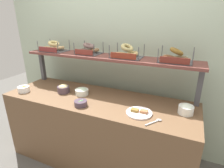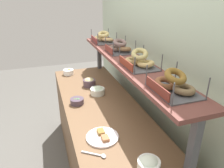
# 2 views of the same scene
# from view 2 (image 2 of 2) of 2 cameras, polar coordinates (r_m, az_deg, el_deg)

# --- Properties ---
(back_wall) EXTENTS (3.35, 0.06, 2.40)m
(back_wall) POSITION_cam_2_polar(r_m,az_deg,el_deg) (2.16, 10.97, 5.32)
(back_wall) COLOR #AEBFA6
(back_wall) RESTS_ON ground_plane
(deli_counter) EXTENTS (2.15, 0.70, 0.85)m
(deli_counter) POSITION_cam_2_polar(r_m,az_deg,el_deg) (2.33, -2.87, -14.39)
(deli_counter) COLOR brown
(deli_counter) RESTS_ON ground_plane
(shelf_riser_left) EXTENTS (0.05, 0.05, 0.40)m
(shelf_riser_left) POSITION_cam_2_polar(r_m,az_deg,el_deg) (3.00, -3.44, 7.88)
(shelf_riser_left) COLOR #4C4C51
(shelf_riser_left) RESTS_ON deli_counter
(shelf_riser_right) EXTENTS (0.05, 0.05, 0.40)m
(shelf_riser_right) POSITION_cam_2_polar(r_m,az_deg,el_deg) (1.34, 21.09, -15.47)
(shelf_riser_right) COLOR #4C4C51
(shelf_riser_right) RESTS_ON deli_counter
(upper_shelf) EXTENTS (2.11, 0.32, 0.03)m
(upper_shelf) POSITION_cam_2_polar(r_m,az_deg,el_deg) (2.02, 4.09, 6.38)
(upper_shelf) COLOR brown
(upper_shelf) RESTS_ON shelf_riser_left
(bowl_veggie_mix) EXTENTS (0.13, 0.13, 0.06)m
(bowl_veggie_mix) POSITION_cam_2_polar(r_m,az_deg,el_deg) (2.10, -9.37, -4.55)
(bowl_veggie_mix) COLOR #4D3E4D
(bowl_veggie_mix) RESTS_ON deli_counter
(bowl_scallion_spread) EXTENTS (0.15, 0.15, 0.08)m
(bowl_scallion_spread) POSITION_cam_2_polar(r_m,az_deg,el_deg) (2.27, -3.92, -1.76)
(bowl_scallion_spread) COLOR white
(bowl_scallion_spread) RESTS_ON deli_counter
(bowl_hummus) EXTENTS (0.14, 0.14, 0.10)m
(bowl_hummus) POSITION_cam_2_polar(r_m,az_deg,el_deg) (2.47, -6.12, 0.52)
(bowl_hummus) COLOR #53414E
(bowl_hummus) RESTS_ON deli_counter
(bowl_cream_cheese) EXTENTS (0.14, 0.14, 0.10)m
(bowl_cream_cheese) POSITION_cam_2_polar(r_m,az_deg,el_deg) (1.39, 9.85, -20.60)
(bowl_cream_cheese) COLOR white
(bowl_cream_cheese) RESTS_ON deli_counter
(bowl_fruit_salad) EXTENTS (0.13, 0.13, 0.07)m
(bowl_fruit_salad) POSITION_cam_2_polar(r_m,az_deg,el_deg) (2.86, -11.63, 3.21)
(bowl_fruit_salad) COLOR white
(bowl_fruit_salad) RESTS_ON deli_counter
(serving_plate_white) EXTENTS (0.25, 0.25, 0.04)m
(serving_plate_white) POSITION_cam_2_polar(r_m,az_deg,el_deg) (1.64, -2.58, -13.96)
(serving_plate_white) COLOR white
(serving_plate_white) RESTS_ON deli_counter
(serving_spoon_near_plate) EXTENTS (0.12, 0.15, 0.01)m
(serving_spoon_near_plate) POSITION_cam_2_polar(r_m,az_deg,el_deg) (1.50, -3.80, -18.46)
(serving_spoon_near_plate) COLOR #B7B7BC
(serving_spoon_near_plate) RESTS_ON deli_counter
(bagel_basket_plain) EXTENTS (0.33, 0.26, 0.14)m
(bagel_basket_plain) POSITION_cam_2_polar(r_m,az_deg,el_deg) (2.70, -2.38, 12.17)
(bagel_basket_plain) COLOR #4C4C51
(bagel_basket_plain) RESTS_ON upper_shelf
(bagel_basket_poppy) EXTENTS (0.29, 0.26, 0.14)m
(bagel_basket_poppy) POSITION_cam_2_polar(r_m,az_deg,el_deg) (2.23, 2.02, 9.75)
(bagel_basket_poppy) COLOR #4C4C51
(bagel_basket_poppy) RESTS_ON upper_shelf
(bagel_basket_sesame) EXTENTS (0.33, 0.26, 0.16)m
(bagel_basket_sesame) POSITION_cam_2_polar(r_m,az_deg,el_deg) (1.79, 7.21, 6.13)
(bagel_basket_sesame) COLOR #4C4C51
(bagel_basket_sesame) RESTS_ON upper_shelf
(bagel_basket_cinnamon_raisin) EXTENTS (0.32, 0.24, 0.15)m
(bagel_basket_cinnamon_raisin) POSITION_cam_2_polar(r_m,az_deg,el_deg) (1.37, 16.25, -0.19)
(bagel_basket_cinnamon_raisin) COLOR #4C4C51
(bagel_basket_cinnamon_raisin) RESTS_ON upper_shelf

